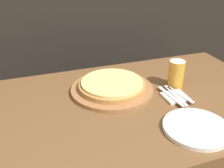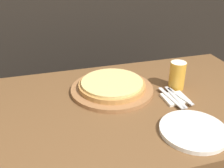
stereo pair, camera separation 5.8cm
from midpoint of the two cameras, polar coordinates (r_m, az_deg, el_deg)
name	(u,v)px [view 1 (the left image)]	position (r m, az deg, el deg)	size (l,w,h in m)	color
dining_table	(128,162)	(1.46, 2.26, -16.57)	(1.49, 0.88, 0.75)	brown
pizza_on_board	(112,87)	(1.31, -1.25, -0.62)	(0.41, 0.41, 0.06)	#99663D
beer_glass	(176,73)	(1.37, 12.64, 2.36)	(0.08, 0.08, 0.14)	gold
dinner_plate	(196,128)	(1.10, 16.44, -9.18)	(0.27, 0.27, 0.02)	white
napkin_stack	(175,97)	(1.29, 12.37, -2.76)	(0.11, 0.11, 0.01)	silver
fork	(171,96)	(1.28, 11.44, -2.63)	(0.03, 0.21, 0.00)	silver
dinner_knife	(175,95)	(1.29, 12.41, -2.44)	(0.02, 0.21, 0.00)	silver
spoon	(180,94)	(1.30, 13.36, -2.25)	(0.05, 0.18, 0.00)	silver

